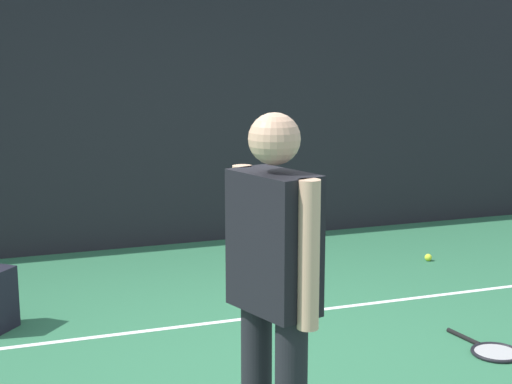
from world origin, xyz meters
TOP-DOWN VIEW (x-y plane):
  - ground_plane at (0.00, 0.00)m, footprint 12.00×12.00m
  - back_fence at (0.00, 3.00)m, footprint 10.00×0.10m
  - court_line at (0.00, 0.71)m, footprint 9.00×0.05m
  - tennis_player at (-0.54, -1.39)m, footprint 0.34×0.51m
  - tennis_racket at (1.35, -0.41)m, footprint 0.37×0.63m
  - tennis_ball_near_player at (2.09, 1.59)m, footprint 0.07×0.07m
  - tennis_ball_by_fence at (0.24, 1.08)m, footprint 0.07×0.07m
  - water_bottle at (0.46, 1.73)m, footprint 0.07×0.07m

SIDE VIEW (x-z plane):
  - ground_plane at x=0.00m, z-range 0.00..0.00m
  - court_line at x=0.00m, z-range 0.00..0.00m
  - tennis_racket at x=1.35m, z-range 0.00..0.03m
  - tennis_ball_near_player at x=2.09m, z-range 0.00..0.07m
  - tennis_ball_by_fence at x=0.24m, z-range 0.00..0.07m
  - water_bottle at x=0.46m, z-range 0.00..0.26m
  - tennis_player at x=-0.54m, z-range 0.12..1.82m
  - back_fence at x=0.00m, z-range 0.00..2.67m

